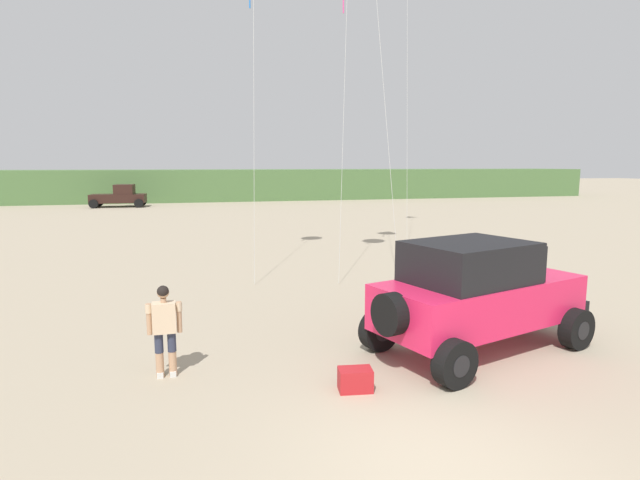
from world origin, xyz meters
name	(u,v)px	position (x,y,z in m)	size (l,w,h in m)	color
ground_plane	(436,461)	(0.00, 0.00, 0.00)	(220.00, 220.00, 0.00)	tan
dune_ridge	(190,185)	(-3.07, 50.11, 1.58)	(90.00, 7.95, 3.17)	#4C703D
jeep	(478,293)	(2.59, 3.41, 1.20)	(5.01, 3.56, 2.26)	#EA2151
person_watching	(165,326)	(-3.47, 3.58, 0.94)	(0.62, 0.31, 1.67)	tan
cooler_box	(355,380)	(-0.37, 2.21, 0.19)	(0.56, 0.36, 0.38)	#B21E23
distant_pickup	(120,196)	(-9.14, 42.48, 0.94)	(4.68, 2.56, 1.98)	black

